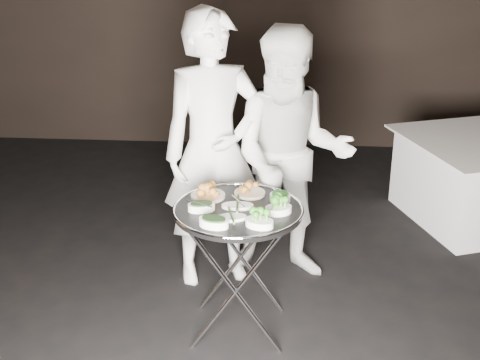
# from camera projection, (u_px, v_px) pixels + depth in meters

# --- Properties ---
(floor) EXTENTS (6.00, 7.00, 0.05)m
(floor) POSITION_uv_depth(u_px,v_px,m) (216.00, 325.00, 4.28)
(floor) COLOR black
(floor) RESTS_ON ground
(wall_back) EXTENTS (6.00, 0.05, 3.00)m
(wall_back) POSITION_uv_depth(u_px,v_px,m) (250.00, 7.00, 6.96)
(wall_back) COLOR black
(wall_back) RESTS_ON floor
(tray_stand) EXTENTS (0.55, 0.47, 0.81)m
(tray_stand) POSITION_uv_depth(u_px,v_px,m) (238.00, 265.00, 4.02)
(tray_stand) COLOR silver
(tray_stand) RESTS_ON floor
(serving_tray) EXTENTS (0.77, 0.77, 0.04)m
(serving_tray) POSITION_uv_depth(u_px,v_px,m) (238.00, 210.00, 3.89)
(serving_tray) COLOR black
(serving_tray) RESTS_ON tray_stand
(potato_plate_a) EXTENTS (0.21, 0.21, 0.08)m
(potato_plate_a) POSITION_uv_depth(u_px,v_px,m) (208.00, 192.00, 4.02)
(potato_plate_a) COLOR beige
(potato_plate_a) RESTS_ON serving_tray
(potato_plate_b) EXTENTS (0.19, 0.19, 0.07)m
(potato_plate_b) POSITION_uv_depth(u_px,v_px,m) (250.00, 190.00, 4.07)
(potato_plate_b) COLOR beige
(potato_plate_b) RESTS_ON serving_tray
(greens_bowl) EXTENTS (0.12, 0.12, 0.07)m
(greens_bowl) POSITION_uv_depth(u_px,v_px,m) (280.00, 196.00, 3.97)
(greens_bowl) COLOR white
(greens_bowl) RESTS_ON serving_tray
(asparagus_plate_a) EXTENTS (0.19, 0.11, 0.04)m
(asparagus_plate_a) POSITION_uv_depth(u_px,v_px,m) (237.00, 205.00, 3.89)
(asparagus_plate_a) COLOR white
(asparagus_plate_a) RESTS_ON serving_tray
(asparagus_plate_b) EXTENTS (0.19, 0.13, 0.04)m
(asparagus_plate_b) POSITION_uv_depth(u_px,v_px,m) (231.00, 217.00, 3.75)
(asparagus_plate_b) COLOR white
(asparagus_plate_b) RESTS_ON serving_tray
(spinach_bowl_a) EXTENTS (0.18, 0.14, 0.06)m
(spinach_bowl_a) POSITION_uv_depth(u_px,v_px,m) (201.00, 206.00, 3.85)
(spinach_bowl_a) COLOR white
(spinach_bowl_a) RESTS_ON serving_tray
(spinach_bowl_b) EXTENTS (0.20, 0.15, 0.07)m
(spinach_bowl_b) POSITION_uv_depth(u_px,v_px,m) (214.00, 221.00, 3.65)
(spinach_bowl_b) COLOR white
(spinach_bowl_b) RESTS_ON serving_tray
(broccoli_bowl_a) EXTENTS (0.19, 0.17, 0.07)m
(broccoli_bowl_a) POSITION_uv_depth(u_px,v_px,m) (278.00, 208.00, 3.82)
(broccoli_bowl_a) COLOR white
(broccoli_bowl_a) RESTS_ON serving_tray
(broccoli_bowl_b) EXTENTS (0.19, 0.17, 0.07)m
(broccoli_bowl_b) POSITION_uv_depth(u_px,v_px,m) (259.00, 221.00, 3.66)
(broccoli_bowl_b) COLOR white
(broccoli_bowl_b) RESTS_ON serving_tray
(serving_utensils) EXTENTS (0.57, 0.43, 0.01)m
(serving_utensils) POSITION_uv_depth(u_px,v_px,m) (242.00, 197.00, 3.93)
(serving_utensils) COLOR silver
(serving_utensils) RESTS_ON serving_tray
(waiter_left) EXTENTS (0.81, 0.67, 1.89)m
(waiter_left) POSITION_uv_depth(u_px,v_px,m) (214.00, 151.00, 4.46)
(waiter_left) COLOR white
(waiter_left) RESTS_ON floor
(waiter_right) EXTENTS (0.88, 0.70, 1.78)m
(waiter_right) POSITION_uv_depth(u_px,v_px,m) (291.00, 157.00, 4.51)
(waiter_right) COLOR white
(waiter_right) RESTS_ON floor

